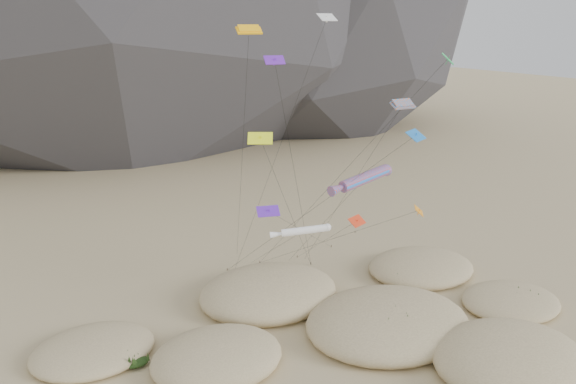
{
  "coord_description": "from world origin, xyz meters",
  "views": [
    {
      "loc": [
        -27.06,
        -33.45,
        28.1
      ],
      "look_at": [
        -2.84,
        12.0,
        12.57
      ],
      "focal_mm": 35.0,
      "sensor_mm": 36.0,
      "label": 1
    }
  ],
  "objects": [
    {
      "name": "dunes",
      "position": [
        -1.34,
        3.85,
        0.74
      ],
      "size": [
        50.55,
        34.2,
        3.92
      ],
      "color": "#CCB789",
      "rests_on": "ground"
    },
    {
      "name": "multi_parafoil",
      "position": [
        7.79,
        8.83,
        20.48
      ],
      "size": [
        4.09,
        14.26,
        21.19
      ],
      "color": "orange",
      "rests_on": "ground"
    },
    {
      "name": "white_tube_kite",
      "position": [
        -2.88,
        9.15,
        9.55
      ],
      "size": [
        5.62,
        16.54,
        10.14
      ],
      "color": "white",
      "rests_on": "ground"
    },
    {
      "name": "ground",
      "position": [
        0.0,
        0.0,
        0.0
      ],
      "size": [
        500.0,
        500.0,
        0.0
      ],
      "primitive_type": "plane",
      "color": "#CCB789",
      "rests_on": "ground"
    },
    {
      "name": "dune_grass",
      "position": [
        -0.8,
        3.7,
        0.82
      ],
      "size": [
        42.58,
        27.45,
        1.46
      ],
      "color": "black",
      "rests_on": "ground"
    },
    {
      "name": "rainbow_tube_kite",
      "position": [
        5.6,
        11.56,
        12.89
      ],
      "size": [
        8.83,
        12.8,
        13.88
      ],
      "color": "red",
      "rests_on": "ground"
    },
    {
      "name": "delta_kites",
      "position": [
        3.4,
        10.32,
        18.33
      ],
      "size": [
        24.26,
        19.64,
        29.03
      ],
      "color": "red",
      "rests_on": "ground"
    },
    {
      "name": "orange_parafoil",
      "position": [
        -4.65,
        16.42,
        27.13
      ],
      "size": [
        4.21,
        12.27,
        27.99
      ],
      "color": "#FFB10D",
      "rests_on": "ground"
    },
    {
      "name": "kite_stakes",
      "position": [
        2.14,
        23.16,
        0.15
      ],
      "size": [
        24.2,
        6.7,
        0.3
      ],
      "color": "#3F2D1E",
      "rests_on": "ground"
    }
  ]
}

